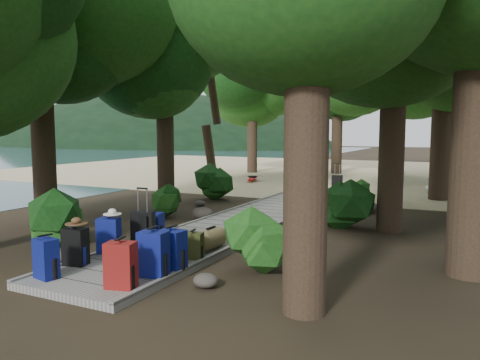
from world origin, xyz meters
The scene contains 46 objects.
ground centered at (0.00, 0.00, 0.00)m, with size 120.00×120.00×0.00m, color #302518.
sand_beach centered at (0.00, 16.00, 0.01)m, with size 40.00×22.00×0.02m, color #D0BF8C.
water_bay centered at (-32.00, 25.00, 0.00)m, with size 50.00×60.00×0.02m, color #2B4E5A.
distant_hill centered at (-40.00, 48.00, 0.00)m, with size 32.00×16.00×12.00m, color black.
boardwalk centered at (0.00, 1.00, 0.06)m, with size 2.00×12.00×0.12m, color gray.
backpack_left_a centered at (-0.63, -4.61, 0.45)m, with size 0.35×0.25×0.67m, color navy, non-canonical shape.
backpack_left_b centered at (-0.76, -3.90, 0.46)m, with size 0.36×0.26×0.67m, color black, non-canonical shape.
backpack_left_c centered at (-0.79, -3.08, 0.47)m, with size 0.38×0.27×0.71m, color navy, non-canonical shape.
backpack_left_d centered at (-0.76, -1.83, 0.42)m, with size 0.39×0.28×0.60m, color navy, non-canonical shape.
backpack_right_a centered at (0.65, -4.44, 0.48)m, with size 0.40×0.28×0.72m, color maroon, non-canonical shape.
backpack_right_b centered at (0.74, -3.81, 0.50)m, with size 0.42×0.30×0.76m, color navy, non-canonical shape.
backpack_right_c centered at (0.79, -3.39, 0.47)m, with size 0.41×0.29×0.70m, color navy, non-canonical shape.
backpack_right_d centered at (0.76, -2.72, 0.37)m, with size 0.33×0.24×0.50m, color #323614, non-canonical shape.
duffel_right_khaki centered at (0.69, -1.99, 0.31)m, with size 0.37×0.56×0.37m, color brown, non-canonical shape.
suitcase_on_boardwalk centered at (-0.60, -2.35, 0.45)m, with size 0.43×0.23×0.66m, color black, non-canonical shape.
lone_suitcase_on_sand centered at (0.42, 8.11, 0.32)m, with size 0.38×0.22×0.60m, color black, non-canonical shape.
hat_brown centered at (-0.77, -3.86, 0.85)m, with size 0.36×0.36×0.11m, color #51351E, non-canonical shape.
hat_white centered at (-0.72, -3.06, 0.88)m, with size 0.32×0.32×0.11m, color silver, non-canonical shape.
kayak centered at (-3.87, 9.70, 0.18)m, with size 0.70×3.18×0.32m, color #AF140F.
sun_lounger centered at (3.76, 9.31, 0.29)m, with size 0.53×1.65×0.53m, color silver, non-canonical shape.
tree_right_c centered at (3.34, 1.63, 4.07)m, with size 4.70×4.70×8.13m, color black, non-canonical shape.
tree_right_e centered at (4.05, 7.42, 4.78)m, with size 5.32×5.32×9.57m, color black, non-canonical shape.
tree_left_b centered at (-5.05, -0.75, 4.24)m, with size 4.72×4.72×8.49m, color black, non-canonical shape.
tree_left_c centered at (-3.85, 3.00, 3.92)m, with size 4.51×4.51×7.84m, color black, non-canonical shape.
tree_back_a centered at (-1.51, 15.31, 4.03)m, with size 4.65×4.65×8.05m, color black, non-canonical shape.
tree_back_b centered at (1.58, 15.86, 4.56)m, with size 5.11×5.11×9.12m, color black, non-canonical shape.
tree_back_c centered at (5.08, 15.04, 4.55)m, with size 5.05×5.05×9.10m, color black, non-canonical shape.
tree_back_d centered at (-5.81, 13.86, 3.90)m, with size 4.68×4.68×7.81m, color black, non-canonical shape.
palm_right_a centered at (3.04, 6.21, 4.16)m, with size 4.88×4.88×8.33m, color #103A10, non-canonical shape.
palm_right_b centered at (4.82, 10.45, 3.86)m, with size 3.99×3.99×7.72m, color #103A10, non-canonical shape.
palm_right_c centered at (2.20, 11.84, 3.16)m, with size 3.97×3.97×6.32m, color #103A10, non-canonical shape.
palm_left_a centered at (-4.38, 6.59, 3.81)m, with size 4.79×4.79×7.62m, color #103A10, non-canonical shape.
rock_left_a centered at (-1.40, -3.64, 0.12)m, with size 0.44×0.40×0.24m, color #4C473F, non-canonical shape.
rock_left_b centered at (-2.34, -2.25, 0.11)m, with size 0.41×0.37×0.22m, color #4C473F, non-canonical shape.
rock_left_c centered at (-1.26, 0.95, 0.16)m, with size 0.59×0.53×0.32m, color #4C473F, non-canonical shape.
rock_left_d centered at (-2.41, 2.72, 0.09)m, with size 0.33×0.30×0.18m, color #4C473F, non-canonical shape.
rock_right_a centered at (1.54, -3.62, 0.11)m, with size 0.39×0.35×0.21m, color #4C473F, non-canonical shape.
rock_right_b centered at (2.18, -1.38, 0.13)m, with size 0.49×0.44×0.27m, color #4C473F, non-canonical shape.
rock_right_c centered at (1.55, 1.65, 0.08)m, with size 0.30×0.27×0.16m, color #4C473F, non-canonical shape.
rock_right_d centered at (2.42, 3.88, 0.16)m, with size 0.59×0.53×0.32m, color #4C473F, non-canonical shape.
shrub_left_a centered at (-2.34, -2.65, 0.52)m, with size 1.16×1.16×1.04m, color #154314, non-canonical shape.
shrub_left_b centered at (-2.26, 0.86, 0.43)m, with size 0.95×0.95×0.86m, color #154314, non-canonical shape.
shrub_left_c centered at (-2.70, 4.28, 0.58)m, with size 1.29×1.29×1.16m, color #154314, non-canonical shape.
shrub_right_a centered at (1.94, -2.67, 0.50)m, with size 1.11×1.11×1.00m, color #154314, non-canonical shape.
shrub_right_b centered at (2.37, 1.57, 0.63)m, with size 1.39×1.39×1.25m, color #154314, non-canonical shape.
shrub_right_c centered at (1.72, 5.46, 0.38)m, with size 0.84×0.84×0.76m, color #154314, non-canonical shape.
Camera 1 is at (4.97, -9.40, 2.31)m, focal length 35.00 mm.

